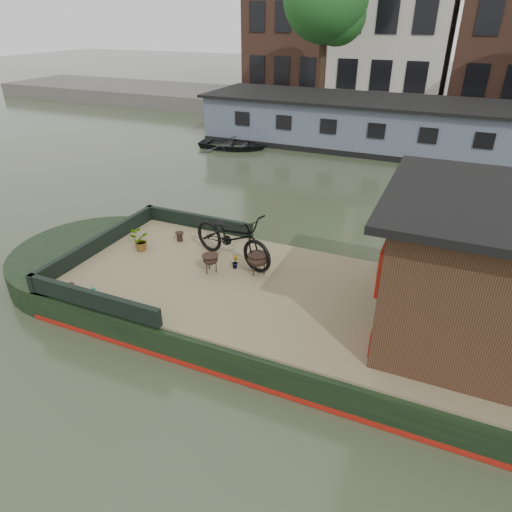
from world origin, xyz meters
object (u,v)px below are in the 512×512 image
at_px(bicycle, 232,237).
at_px(dinghy, 233,141).
at_px(brazier_front, 211,264).
at_px(brazier_rear, 258,264).
at_px(cabin, 510,275).

distance_m(bicycle, dinghy, 11.77).
height_order(brazier_front, dinghy, brazier_front).
bearing_deg(brazier_rear, bicycle, 157.11).
bearing_deg(bicycle, brazier_front, 179.71).
xyz_separation_m(bicycle, brazier_front, (-0.20, -0.63, -0.37)).
bearing_deg(cabin, bicycle, 171.91).
bearing_deg(bicycle, cabin, -80.69).
distance_m(cabin, brazier_front, 5.41).
distance_m(brazier_front, brazier_rear, 0.98).
relative_size(brazier_front, brazier_rear, 0.86).
bearing_deg(brazier_front, bicycle, 72.31).
bearing_deg(brazier_front, cabin, -1.04).
relative_size(cabin, dinghy, 1.29).
bearing_deg(bicycle, dinghy, 43.74).
xyz_separation_m(bicycle, dinghy, (-5.21, 10.52, -0.89)).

